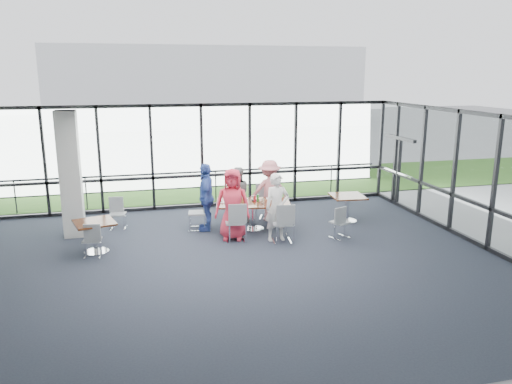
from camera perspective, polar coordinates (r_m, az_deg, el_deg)
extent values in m
cube|color=#202431|center=(11.03, -2.36, -8.40)|extent=(12.00, 10.00, 0.02)
cube|color=white|center=(10.27, -2.54, 8.46)|extent=(12.00, 10.00, 0.04)
cube|color=silver|center=(5.97, 7.41, -11.45)|extent=(12.00, 0.10, 3.20)
cube|color=white|center=(15.37, -6.20, 4.09)|extent=(12.00, 0.10, 3.20)
cube|color=white|center=(13.09, 24.25, 1.29)|extent=(0.10, 10.00, 3.20)
cube|color=black|center=(16.23, 15.99, 2.17)|extent=(0.12, 1.60, 2.10)
cube|color=silver|center=(13.36, -20.46, 1.87)|extent=(0.50, 0.50, 3.20)
cube|color=gray|center=(20.55, -8.00, 1.84)|extent=(80.00, 70.00, 0.02)
cube|color=#24531A|center=(18.60, -7.35, 0.72)|extent=(80.00, 5.00, 0.01)
cube|color=white|center=(42.47, -5.91, 12.02)|extent=(24.00, 10.00, 6.00)
cylinder|color=#2D2D33|center=(16.17, -6.39, 0.58)|extent=(12.00, 0.06, 0.06)
cube|color=#3D1B0E|center=(13.21, -0.31, -1.26)|extent=(2.11, 1.43, 0.04)
cylinder|color=silver|center=(13.31, -0.31, -2.82)|extent=(0.12, 0.12, 0.71)
cylinder|color=silver|center=(13.41, -0.31, -4.22)|extent=(0.56, 0.56, 0.03)
cube|color=#3D1B0E|center=(12.12, -18.00, -3.33)|extent=(1.07, 1.07, 0.04)
cylinder|color=silver|center=(12.23, -17.87, -5.01)|extent=(0.12, 0.12, 0.71)
cube|color=#3D1B0E|center=(14.16, 10.43, -0.48)|extent=(0.98, 0.98, 0.04)
cylinder|color=silver|center=(14.25, 10.36, -1.94)|extent=(0.12, 0.12, 0.71)
imported|color=#D42C42|center=(12.44, -2.70, -1.41)|extent=(1.01, 0.81, 1.80)
imported|color=silver|center=(12.35, 2.41, -1.76)|extent=(0.64, 0.48, 1.70)
imported|color=gray|center=(13.94, -2.17, -0.28)|extent=(0.77, 0.48, 1.55)
imported|color=#CA7479|center=(14.04, 1.55, 0.18)|extent=(1.15, 0.65, 1.73)
imported|color=#3654AA|center=(13.22, -5.71, -0.57)|extent=(0.75, 1.14, 1.80)
cylinder|color=white|center=(12.85, -2.72, -1.58)|extent=(0.28, 0.28, 0.01)
cylinder|color=white|center=(12.90, 2.52, -1.52)|extent=(0.26, 0.26, 0.01)
cylinder|color=white|center=(13.57, -2.43, -0.75)|extent=(0.28, 0.28, 0.01)
cylinder|color=white|center=(13.57, 1.71, -0.75)|extent=(0.27, 0.27, 0.01)
cylinder|color=white|center=(13.24, -3.97, -1.14)|extent=(0.24, 0.24, 0.01)
cylinder|color=white|center=(12.97, -1.12, -1.12)|extent=(0.08, 0.08, 0.15)
cylinder|color=white|center=(13.02, 0.78, -1.05)|extent=(0.08, 0.08, 0.15)
cylinder|color=white|center=(13.37, -0.37, -0.69)|extent=(0.07, 0.07, 0.14)
cylinder|color=white|center=(13.05, -3.11, -1.04)|extent=(0.07, 0.07, 0.15)
cube|color=white|center=(12.77, -0.64, -1.69)|extent=(0.34, 0.26, 0.00)
cube|color=white|center=(12.96, 3.20, -1.48)|extent=(0.39, 0.39, 0.00)
cube|color=white|center=(13.61, 0.32, -0.72)|extent=(0.28, 0.20, 0.00)
cube|color=black|center=(13.30, -0.18, -0.99)|extent=(0.10, 0.07, 0.04)
cylinder|color=#A91821|center=(13.21, -0.14, -0.77)|extent=(0.06, 0.06, 0.18)
cylinder|color=#17731A|center=(13.25, 0.22, -0.69)|extent=(0.05, 0.05, 0.20)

